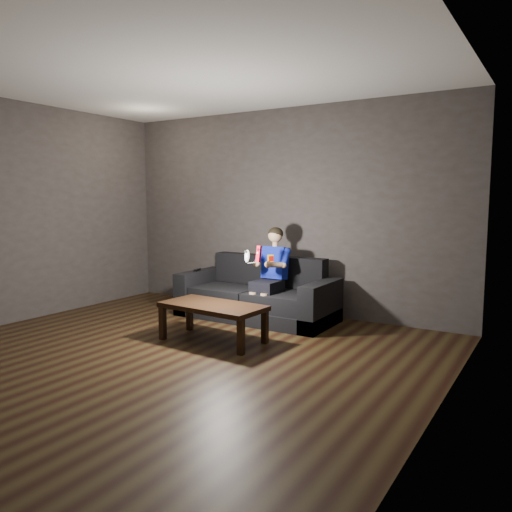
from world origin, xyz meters
The scene contains 10 objects.
floor centered at (0.00, 0.00, 0.00)m, with size 5.00×5.00×0.00m, color black.
back_wall centered at (0.00, 2.50, 1.35)m, with size 5.00×0.04×2.70m, color #383331.
right_wall centered at (2.50, 0.00, 1.35)m, with size 0.04×5.00×2.70m, color #383331.
ceiling centered at (0.00, 0.00, 2.70)m, with size 5.00×5.00×0.02m, color silver.
sofa centered at (-0.07, 1.94, 0.25)m, with size 2.00×0.87×0.77m.
child centered at (0.16, 1.89, 0.68)m, with size 0.45×0.55×1.10m.
wii_remote_red centered at (0.24, 1.46, 0.89)m, with size 0.05×0.07×0.19m.
nunchuk_white centered at (0.08, 1.47, 0.85)m, with size 0.09×0.11×0.16m.
wii_remote_black centered at (-0.97, 1.86, 0.56)m, with size 0.07×0.16×0.03m.
coffee_table centered at (0.08, 0.80, 0.35)m, with size 1.15×0.62×0.41m.
Camera 1 is at (3.20, -3.38, 1.53)m, focal length 35.00 mm.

